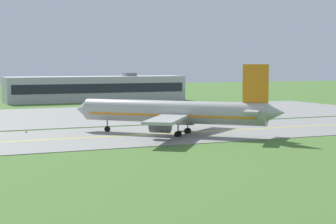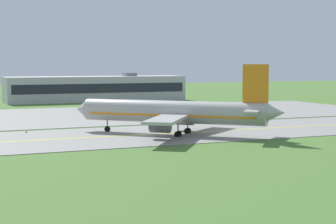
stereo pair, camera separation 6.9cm
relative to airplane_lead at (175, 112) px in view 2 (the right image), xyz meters
The scene contains 10 objects.
ground_plane 7.07m from the airplane_lead, 157.23° to the left, with size 500.00×500.00×0.00m, color #47702D.
taxiway_strip 7.04m from the airplane_lead, 157.23° to the left, with size 240.00×28.00×0.10m, color gray.
apron_pad 44.66m from the airplane_lead, 83.92° to the left, with size 140.00×52.00×0.10m, color gray.
taxiway_centreline 7.01m from the airplane_lead, 157.23° to the left, with size 220.00×0.60×0.01m, color yellow.
airplane_lead is the anchor object (origin of this frame).
service_truck_baggage 50.88m from the airplane_lead, 57.70° to the left, with size 5.59×6.28×2.59m.
service_truck_catering 38.63m from the airplane_lead, 56.82° to the left, with size 4.76×6.23×2.65m.
terminal_building 96.97m from the airplane_lead, 82.11° to the left, with size 60.85×13.81×9.64m.
traffic_cone_near_edge 27.82m from the airplane_lead, 150.84° to the left, with size 0.44×0.44×0.60m, color orange.
traffic_cone_mid_edge 15.96m from the airplane_lead, 78.04° to the left, with size 0.44×0.44×0.60m, color orange.
Camera 2 is at (-36.30, -95.73, 12.85)m, focal length 61.49 mm.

